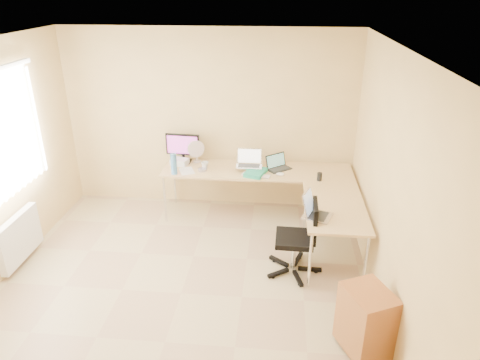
# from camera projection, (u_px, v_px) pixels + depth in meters

# --- Properties ---
(floor) EXTENTS (4.50, 4.50, 0.00)m
(floor) POSITION_uv_depth(u_px,v_px,m) (181.00, 293.00, 4.81)
(floor) COLOR tan
(floor) RESTS_ON ground
(ceiling) EXTENTS (4.50, 4.50, 0.00)m
(ceiling) POSITION_uv_depth(u_px,v_px,m) (164.00, 50.00, 3.74)
(ceiling) COLOR white
(ceiling) RESTS_ON ground
(wall_back) EXTENTS (4.50, 0.00, 4.50)m
(wall_back) POSITION_uv_depth(u_px,v_px,m) (210.00, 121.00, 6.31)
(wall_back) COLOR #E3C07C
(wall_back) RESTS_ON ground
(wall_right) EXTENTS (0.00, 4.50, 4.50)m
(wall_right) POSITION_uv_depth(u_px,v_px,m) (393.00, 196.00, 4.10)
(wall_right) COLOR #E3C07C
(wall_right) RESTS_ON ground
(desk_main) EXTENTS (2.65, 0.70, 0.73)m
(desk_main) POSITION_uv_depth(u_px,v_px,m) (257.00, 193.00, 6.28)
(desk_main) COLOR tan
(desk_main) RESTS_ON ground
(desk_return) EXTENTS (0.70, 1.30, 0.73)m
(desk_return) POSITION_uv_depth(u_px,v_px,m) (333.00, 232.00, 5.29)
(desk_return) COLOR tan
(desk_return) RESTS_ON ground
(monitor) EXTENTS (0.51, 0.20, 0.42)m
(monitor) POSITION_uv_depth(u_px,v_px,m) (183.00, 148.00, 6.31)
(monitor) COLOR black
(monitor) RESTS_ON desk_main
(book_stack) EXTENTS (0.32, 0.38, 0.05)m
(book_stack) POSITION_uv_depth(u_px,v_px,m) (256.00, 172.00, 5.96)
(book_stack) COLOR #1E8D6A
(book_stack) RESTS_ON desk_main
(laptop_center) EXTENTS (0.36, 0.28, 0.23)m
(laptop_center) POSITION_uv_depth(u_px,v_px,m) (249.00, 159.00, 6.04)
(laptop_center) COLOR silver
(laptop_center) RESTS_ON desk_main
(laptop_black) EXTENTS (0.41, 0.40, 0.21)m
(laptop_black) POSITION_uv_depth(u_px,v_px,m) (279.00, 162.00, 6.09)
(laptop_black) COLOR black
(laptop_black) RESTS_ON desk_main
(keyboard) EXTENTS (0.40, 0.20, 0.02)m
(keyboard) POSITION_uv_depth(u_px,v_px,m) (256.00, 175.00, 5.92)
(keyboard) COLOR silver
(keyboard) RESTS_ON desk_main
(mouse) EXTENTS (0.13, 0.10, 0.04)m
(mouse) POSITION_uv_depth(u_px,v_px,m) (280.00, 174.00, 5.93)
(mouse) COLOR white
(mouse) RESTS_ON desk_main
(mug) EXTENTS (0.14, 0.14, 0.10)m
(mug) POSITION_uv_depth(u_px,v_px,m) (205.00, 165.00, 6.14)
(mug) COLOR silver
(mug) RESTS_ON desk_main
(cd_stack) EXTENTS (0.16, 0.16, 0.03)m
(cd_stack) POSITION_uv_depth(u_px,v_px,m) (202.00, 170.00, 6.08)
(cd_stack) COLOR #B1AECA
(cd_stack) RESTS_ON desk_main
(water_bottle) EXTENTS (0.11, 0.11, 0.29)m
(water_bottle) POSITION_uv_depth(u_px,v_px,m) (174.00, 164.00, 5.93)
(water_bottle) COLOR teal
(water_bottle) RESTS_ON desk_main
(papers) EXTENTS (0.27, 0.32, 0.01)m
(papers) POSITION_uv_depth(u_px,v_px,m) (187.00, 171.00, 6.07)
(papers) COLOR silver
(papers) RESTS_ON desk_main
(white_box) EXTENTS (0.27, 0.23, 0.09)m
(white_box) POSITION_uv_depth(u_px,v_px,m) (180.00, 162.00, 6.28)
(white_box) COLOR silver
(white_box) RESTS_ON desk_main
(desk_fan) EXTENTS (0.32, 0.32, 0.32)m
(desk_fan) POSITION_uv_depth(u_px,v_px,m) (197.00, 152.00, 6.32)
(desk_fan) COLOR beige
(desk_fan) RESTS_ON desk_main
(black_cup) EXTENTS (0.08, 0.08, 0.11)m
(black_cup) POSITION_uv_depth(u_px,v_px,m) (319.00, 177.00, 5.76)
(black_cup) COLOR black
(black_cup) RESTS_ON desk_main
(laptop_return) EXTENTS (0.43, 0.38, 0.24)m
(laptop_return) POSITION_uv_depth(u_px,v_px,m) (318.00, 207.00, 4.85)
(laptop_return) COLOR silver
(laptop_return) RESTS_ON desk_return
(office_chair) EXTENTS (0.57, 0.57, 0.92)m
(office_chair) POSITION_uv_depth(u_px,v_px,m) (295.00, 234.00, 4.99)
(office_chair) COLOR black
(office_chair) RESTS_ON ground
(cabinet) EXTENTS (0.52, 0.56, 0.63)m
(cabinet) POSITION_uv_depth(u_px,v_px,m) (366.00, 320.00, 3.92)
(cabinet) COLOR brown
(cabinet) RESTS_ON ground
(radiator) EXTENTS (0.09, 0.80, 0.55)m
(radiator) POSITION_uv_depth(u_px,v_px,m) (19.00, 238.00, 5.20)
(radiator) COLOR white
(radiator) RESTS_ON ground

